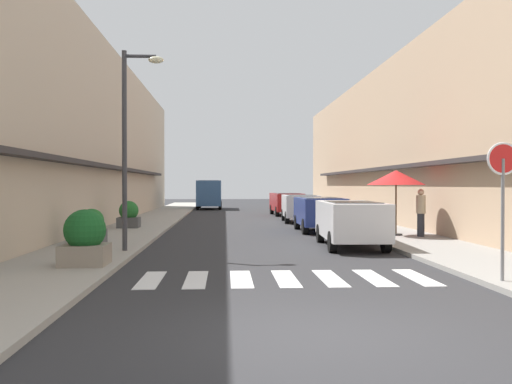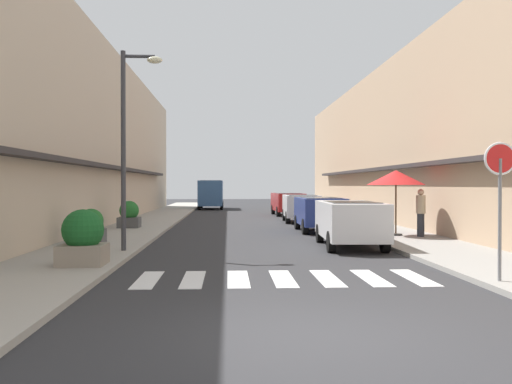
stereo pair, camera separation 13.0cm
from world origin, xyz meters
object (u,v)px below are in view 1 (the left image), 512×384
(street_lamp, at_px, (131,130))
(planter_corner, at_px, (85,239))
(delivery_van, at_px, (209,192))
(planter_midblock, at_px, (92,227))
(parked_car_mid, at_px, (319,210))
(parked_car_far, at_px, (300,205))
(round_street_sign, at_px, (503,175))
(pedestrian_walking_near, at_px, (421,211))
(parked_car_near, at_px, (351,219))
(parked_car_distant, at_px, (286,201))
(cafe_umbrella, at_px, (396,178))
(planter_far, at_px, (129,215))

(street_lamp, xyz_separation_m, planter_corner, (-0.60, -2.85, -2.85))
(delivery_van, relative_size, planter_midblock, 4.84)
(parked_car_mid, height_order, parked_car_far, same)
(round_street_sign, distance_m, pedestrian_walking_near, 9.53)
(parked_car_near, xyz_separation_m, parked_car_distant, (0.00, 18.81, 0.00))
(cafe_umbrella, height_order, planter_far, cafe_umbrella)
(round_street_sign, bearing_deg, parked_car_far, 94.21)
(planter_midblock, xyz_separation_m, pedestrian_walking_near, (11.41, 1.75, 0.39))
(planter_corner, bearing_deg, planter_midblock, 101.49)
(street_lamp, bearing_deg, cafe_umbrella, 25.69)
(delivery_van, bearing_deg, planter_corner, -93.44)
(planter_corner, distance_m, planter_midblock, 5.01)
(round_street_sign, distance_m, planter_corner, 9.24)
(street_lamp, distance_m, pedestrian_walking_near, 10.83)
(planter_corner, height_order, planter_far, planter_corner)
(parked_car_near, relative_size, planter_far, 3.82)
(parked_car_distant, distance_m, planter_corner, 24.32)
(round_street_sign, bearing_deg, street_lamp, 145.90)
(planter_midblock, height_order, planter_far, planter_far)
(parked_car_mid, relative_size, delivery_van, 0.74)
(street_lamp, relative_size, planter_far, 4.85)
(planter_midblock, xyz_separation_m, planter_far, (0.05, 6.63, 0.02))
(round_street_sign, xyz_separation_m, cafe_umbrella, (0.94, 9.86, 0.06))
(round_street_sign, distance_m, cafe_umbrella, 9.91)
(delivery_van, height_order, planter_corner, delivery_van)
(parked_car_far, bearing_deg, delivery_van, 107.74)
(street_lamp, bearing_deg, parked_car_near, 12.92)
(planter_far, bearing_deg, parked_car_mid, -8.26)
(pedestrian_walking_near, bearing_deg, parked_car_distant, 23.81)
(planter_far, bearing_deg, parked_car_far, 30.84)
(planter_midblock, bearing_deg, street_lamp, -52.18)
(delivery_van, relative_size, street_lamp, 0.95)
(planter_midblock, bearing_deg, pedestrian_walking_near, 8.70)
(parked_car_far, height_order, parked_car_distant, same)
(pedestrian_walking_near, bearing_deg, planter_corner, 135.77)
(parked_car_near, distance_m, parked_car_mid, 5.95)
(cafe_umbrella, height_order, planter_midblock, cafe_umbrella)
(round_street_sign, relative_size, planter_midblock, 2.44)
(parked_car_near, xyz_separation_m, planter_midblock, (-8.32, 0.52, -0.27))
(round_street_sign, relative_size, street_lamp, 0.48)
(street_lamp, height_order, cafe_umbrella, street_lamp)
(parked_car_near, xyz_separation_m, round_street_sign, (1.41, -7.05, 1.28))
(parked_car_mid, bearing_deg, planter_far, 171.74)
(parked_car_near, distance_m, pedestrian_walking_near, 3.84)
(parked_car_far, xyz_separation_m, delivery_van, (-5.33, 16.66, 0.49))
(parked_car_mid, distance_m, planter_corner, 12.67)
(parked_car_mid, bearing_deg, street_lamp, -131.90)
(parked_car_distant, height_order, planter_midblock, parked_car_distant)
(parked_car_near, bearing_deg, parked_car_far, 90.00)
(cafe_umbrella, height_order, planter_corner, cafe_umbrella)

